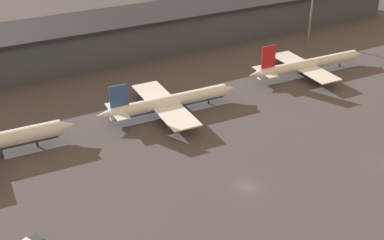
% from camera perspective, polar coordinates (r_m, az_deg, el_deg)
% --- Properties ---
extents(ground, '(600.00, 600.00, 0.00)m').
position_cam_1_polar(ground, '(107.67, 6.53, -7.89)').
color(ground, '#423F44').
extents(terminal_building, '(255.52, 26.71, 13.65)m').
position_cam_1_polar(terminal_building, '(179.37, -10.61, 9.60)').
color(terminal_building, '#3D424C').
rests_on(terminal_building, ground).
extents(airplane_1, '(42.71, 31.56, 11.43)m').
position_cam_1_polar(airplane_1, '(135.67, -2.80, 2.09)').
color(airplane_1, white).
rests_on(airplane_1, ground).
extents(airplane_2, '(46.73, 28.87, 12.44)m').
position_cam_1_polar(airplane_2, '(165.98, 13.52, 6.36)').
color(airplane_2, silver).
rests_on(airplane_2, ground).
extents(lamp_post_1, '(1.80, 1.80, 23.76)m').
position_cam_1_polar(lamp_post_1, '(194.26, 14.08, 13.28)').
color(lamp_post_1, slate).
rests_on(lamp_post_1, ground).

